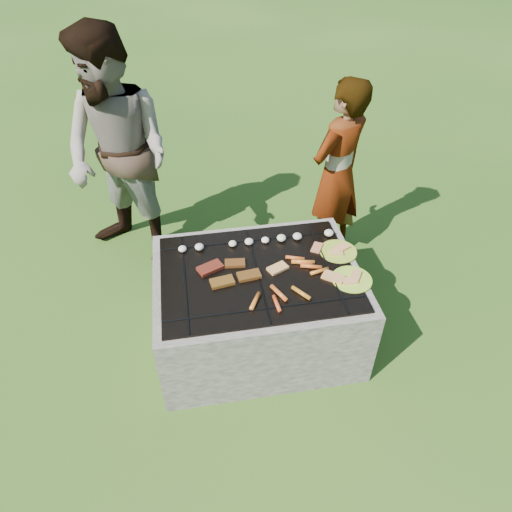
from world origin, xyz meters
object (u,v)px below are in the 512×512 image
(plate_far, at_px, (338,252))
(cook, at_px, (337,174))
(fire_pit, at_px, (257,308))
(bystander, at_px, (119,156))
(plate_near, at_px, (352,280))

(plate_far, relative_size, cook, 0.21)
(fire_pit, relative_size, bystander, 0.71)
(cook, bearing_deg, plate_near, 44.64)
(fire_pit, height_order, plate_near, plate_near)
(plate_near, distance_m, cook, 1.05)
(fire_pit, height_order, plate_far, plate_far)
(fire_pit, relative_size, plate_near, 4.68)
(fire_pit, distance_m, plate_far, 0.66)
(plate_far, xyz_separation_m, cook, (0.21, 0.75, 0.14))
(plate_near, bearing_deg, bystander, 137.74)
(plate_near, bearing_deg, fire_pit, 163.35)
(fire_pit, xyz_separation_m, plate_far, (0.56, 0.11, 0.33))
(plate_far, distance_m, bystander, 1.76)
(plate_far, distance_m, cook, 0.79)
(plate_near, xyz_separation_m, bystander, (-1.41, 1.28, 0.30))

